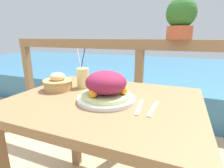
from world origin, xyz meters
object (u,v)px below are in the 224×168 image
object	(u,v)px
salad_plate	(106,88)
bread_basket	(58,83)
drink_glass	(83,78)
potted_plant	(181,18)

from	to	relation	value
salad_plate	bread_basket	xyz separation A→B (m)	(-0.35, 0.07, -0.02)
drink_glass	bread_basket	world-z (taller)	drink_glass
salad_plate	drink_glass	distance (m)	0.28
drink_glass	salad_plate	bearing A→B (deg)	-35.33
drink_glass	bread_basket	bearing A→B (deg)	-140.12
bread_basket	drink_glass	bearing A→B (deg)	39.88
drink_glass	potted_plant	world-z (taller)	potted_plant
salad_plate	bread_basket	distance (m)	0.35
bread_basket	potted_plant	world-z (taller)	potted_plant
potted_plant	bread_basket	bearing A→B (deg)	-131.05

